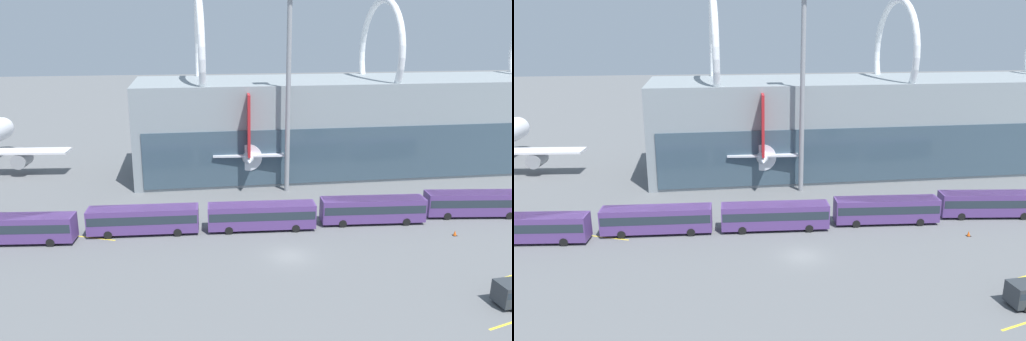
# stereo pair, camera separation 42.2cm
# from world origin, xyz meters

# --- Properties ---
(ground_plane) EXTENTS (440.00, 440.00, 0.00)m
(ground_plane) POSITION_xyz_m (0.00, 0.00, 0.00)
(ground_plane) COLOR slate
(airliner_at_gate_far) EXTENTS (34.31, 37.09, 14.99)m
(airliner_at_gate_far) POSITION_xyz_m (-0.17, 38.64, 5.01)
(airliner_at_gate_far) COLOR silver
(airliner_at_gate_far) RESTS_ON ground_plane
(airliner_parked_remote) EXTENTS (34.98, 35.02, 13.70)m
(airliner_parked_remote) POSITION_xyz_m (47.45, 54.00, 4.61)
(airliner_parked_remote) COLOR white
(airliner_parked_remote) RESTS_ON ground_plane
(shuttle_bus_0) EXTENTS (13.59, 4.00, 3.38)m
(shuttle_bus_0) POSITION_xyz_m (-31.01, 8.10, 1.98)
(shuttle_bus_0) COLOR #56387A
(shuttle_bus_0) RESTS_ON ground_plane
(shuttle_bus_1) EXTENTS (13.51, 3.39, 3.38)m
(shuttle_bus_1) POSITION_xyz_m (-16.46, 8.76, 1.98)
(shuttle_bus_1) COLOR #56387A
(shuttle_bus_1) RESTS_ON ground_plane
(shuttle_bus_2) EXTENTS (13.53, 3.51, 3.38)m
(shuttle_bus_2) POSITION_xyz_m (-1.91, 7.96, 1.98)
(shuttle_bus_2) COLOR #56387A
(shuttle_bus_2) RESTS_ON ground_plane
(shuttle_bus_3) EXTENTS (13.55, 3.67, 3.38)m
(shuttle_bus_3) POSITION_xyz_m (12.64, 8.06, 1.98)
(shuttle_bus_3) COLOR #56387A
(shuttle_bus_3) RESTS_ON ground_plane
(shuttle_bus_4) EXTENTS (13.62, 4.27, 3.38)m
(shuttle_bus_4) POSITION_xyz_m (27.18, 8.34, 1.98)
(shuttle_bus_4) COLOR #56387A
(shuttle_bus_4) RESTS_ON ground_plane
(floodlight_mast) EXTENTS (2.38, 2.38, 29.95)m
(floodlight_mast) POSITION_xyz_m (4.32, 22.63, 17.38)
(floodlight_mast) COLOR gray
(floodlight_mast) RESTS_ON ground_plane
(lane_stripe_3) EXTENTS (7.49, 3.32, 0.01)m
(lane_stripe_3) POSITION_xyz_m (-23.48, 8.67, 0.00)
(lane_stripe_3) COLOR yellow
(lane_stripe_3) RESTS_ON ground_plane
(traffic_cone_1) EXTENTS (0.55, 0.55, 0.65)m
(traffic_cone_1) POSITION_xyz_m (21.21, 2.64, 0.32)
(traffic_cone_1) COLOR black
(traffic_cone_1) RESTS_ON ground_plane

